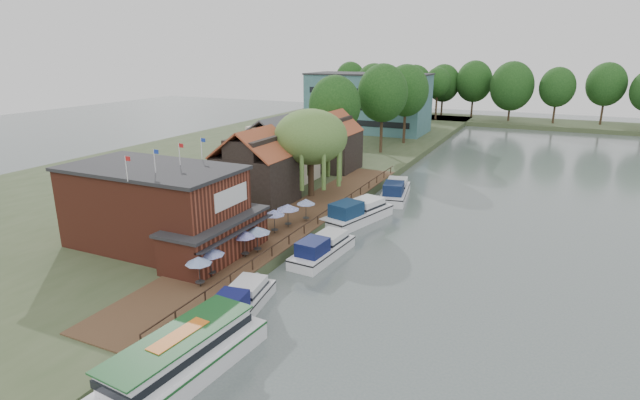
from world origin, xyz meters
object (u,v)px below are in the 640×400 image
at_px(umbrella_1, 211,262).
at_px(swan, 218,335).
at_px(cottage_a, 256,167).
at_px(cruiser_2, 358,210).
at_px(umbrella_2, 245,244).
at_px(umbrella_5, 288,216).
at_px(hotel_block, 368,102).
at_px(umbrella_6, 306,210).
at_px(umbrella_3, 257,240).
at_px(cruiser_0, 240,299).
at_px(cruiser_1, 323,246).
at_px(umbrella_4, 274,221).
at_px(pub, 172,209).
at_px(cruiser_3, 395,189).
at_px(cottage_c, 332,141).
at_px(umbrella_0, 199,272).
at_px(willow, 311,154).
at_px(cottage_b, 277,149).
at_px(tour_boat, 172,362).

height_order(umbrella_1, swan, umbrella_1).
distance_m(cottage_a, cruiser_2, 12.62).
xyz_separation_m(umbrella_2, umbrella_5, (-0.33, 8.10, 0.00)).
bearing_deg(hotel_block, umbrella_6, -75.69).
distance_m(umbrella_3, cruiser_0, 8.41).
height_order(umbrella_6, cruiser_1, umbrella_6).
relative_size(umbrella_1, umbrella_4, 1.00).
distance_m(pub, cruiser_2, 19.96).
distance_m(umbrella_6, cruiser_3, 16.20).
xyz_separation_m(cottage_c, umbrella_3, (7.19, -31.85, -2.96)).
bearing_deg(umbrella_1, cruiser_2, 77.54).
relative_size(hotel_block, cruiser_2, 2.38).
height_order(umbrella_5, cruiser_0, umbrella_5).
relative_size(umbrella_0, umbrella_4, 1.00).
bearing_deg(swan, umbrella_3, 109.27).
bearing_deg(pub, willow, 80.07).
bearing_deg(swan, umbrella_4, 107.36).
height_order(pub, cruiser_0, pub).
height_order(pub, umbrella_3, pub).
height_order(cottage_b, tour_boat, cottage_b).
distance_m(cottage_a, umbrella_1, 20.13).
distance_m(cottage_a, cruiser_0, 23.86).
distance_m(cottage_a, cruiser_1, 16.10).
distance_m(umbrella_0, umbrella_3, 7.30).
distance_m(cottage_a, swan, 27.18).
bearing_deg(cruiser_2, pub, -108.33).
distance_m(willow, umbrella_2, 19.82).
distance_m(cottage_a, umbrella_2, 16.41).
xyz_separation_m(willow, umbrella_2, (3.27, -19.15, -3.93)).
height_order(pub, hotel_block, hotel_block).
xyz_separation_m(umbrella_3, umbrella_5, (-0.75, 6.81, 0.00)).
xyz_separation_m(cottage_c, cruiser_0, (10.51, -39.48, -4.19)).
bearing_deg(umbrella_5, umbrella_4, -99.07).
xyz_separation_m(willow, cruiser_0, (7.01, -25.48, -5.15)).
distance_m(pub, umbrella_6, 13.63).
bearing_deg(pub, umbrella_4, 48.44).
height_order(hotel_block, umbrella_2, hotel_block).
bearing_deg(pub, cruiser_0, -27.53).
bearing_deg(cruiser_3, tour_boat, -100.48).
relative_size(cottage_a, umbrella_4, 3.62).
relative_size(pub, cruiser_0, 2.25).
bearing_deg(cruiser_1, swan, -88.05).
xyz_separation_m(umbrella_2, cruiser_3, (5.15, 25.94, -1.04)).
bearing_deg(willow, pub, -99.93).
distance_m(umbrella_4, swan, 16.62).
relative_size(cruiser_0, cruiser_2, 0.84).
relative_size(pub, umbrella_5, 8.42).
bearing_deg(umbrella_2, umbrella_6, 87.56).
xyz_separation_m(hotel_block, cruiser_1, (19.62, -65.12, -6.03)).
bearing_deg(cottage_b, cruiser_3, 6.42).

